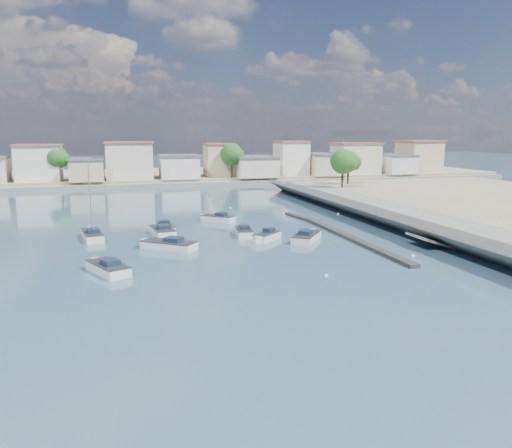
{
  "coord_description": "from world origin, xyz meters",
  "views": [
    {
      "loc": [
        -17.44,
        -39.62,
        11.55
      ],
      "look_at": [
        -2.63,
        14.11,
        1.4
      ],
      "focal_mm": 35.0,
      "sensor_mm": 36.0,
      "label": 1
    }
  ],
  "objects_px": {
    "motorboat_a": "(107,268)",
    "sailboat": "(92,235)",
    "motorboat_b": "(244,232)",
    "motorboat_c": "(167,245)",
    "motorboat_g": "(166,229)",
    "motorboat_f": "(217,219)",
    "motorboat_e": "(162,231)",
    "motorboat_h": "(307,237)",
    "motorboat_d": "(266,237)"
  },
  "relations": [
    {
      "from": "motorboat_d",
      "to": "motorboat_g",
      "type": "relative_size",
      "value": 0.79
    },
    {
      "from": "motorboat_b",
      "to": "motorboat_f",
      "type": "height_order",
      "value": "same"
    },
    {
      "from": "motorboat_a",
      "to": "motorboat_g",
      "type": "bearing_deg",
      "value": 68.77
    },
    {
      "from": "motorboat_a",
      "to": "motorboat_e",
      "type": "distance_m",
      "value": 16.13
    },
    {
      "from": "motorboat_b",
      "to": "motorboat_e",
      "type": "height_order",
      "value": "same"
    },
    {
      "from": "sailboat",
      "to": "motorboat_b",
      "type": "bearing_deg",
      "value": -9.27
    },
    {
      "from": "motorboat_d",
      "to": "motorboat_f",
      "type": "xyz_separation_m",
      "value": [
        -2.95,
        13.13,
        0.0
      ]
    },
    {
      "from": "motorboat_f",
      "to": "motorboat_g",
      "type": "height_order",
      "value": "same"
    },
    {
      "from": "motorboat_d",
      "to": "motorboat_f",
      "type": "distance_m",
      "value": 13.46
    },
    {
      "from": "motorboat_c",
      "to": "motorboat_d",
      "type": "xyz_separation_m",
      "value": [
        10.91,
        1.26,
        -0.0
      ]
    },
    {
      "from": "motorboat_h",
      "to": "sailboat",
      "type": "height_order",
      "value": "sailboat"
    },
    {
      "from": "motorboat_f",
      "to": "motorboat_e",
      "type": "bearing_deg",
      "value": -138.86
    },
    {
      "from": "motorboat_e",
      "to": "motorboat_h",
      "type": "distance_m",
      "value": 16.84
    },
    {
      "from": "motorboat_c",
      "to": "motorboat_g",
      "type": "height_order",
      "value": "same"
    },
    {
      "from": "sailboat",
      "to": "motorboat_g",
      "type": "bearing_deg",
      "value": 12.37
    },
    {
      "from": "motorboat_a",
      "to": "motorboat_h",
      "type": "distance_m",
      "value": 22.26
    },
    {
      "from": "motorboat_g",
      "to": "motorboat_d",
      "type": "bearing_deg",
      "value": -37.96
    },
    {
      "from": "motorboat_b",
      "to": "motorboat_f",
      "type": "bearing_deg",
      "value": 97.37
    },
    {
      "from": "motorboat_f",
      "to": "sailboat",
      "type": "relative_size",
      "value": 0.5
    },
    {
      "from": "motorboat_b",
      "to": "motorboat_c",
      "type": "xyz_separation_m",
      "value": [
        -9.22,
        -4.64,
        0.0
      ]
    },
    {
      "from": "motorboat_c",
      "to": "motorboat_e",
      "type": "bearing_deg",
      "value": 88.58
    },
    {
      "from": "motorboat_e",
      "to": "sailboat",
      "type": "bearing_deg",
      "value": -178.22
    },
    {
      "from": "motorboat_g",
      "to": "motorboat_h",
      "type": "relative_size",
      "value": 0.9
    },
    {
      "from": "motorboat_c",
      "to": "motorboat_g",
      "type": "distance_m",
      "value": 9.21
    },
    {
      "from": "motorboat_b",
      "to": "motorboat_e",
      "type": "relative_size",
      "value": 0.79
    },
    {
      "from": "motorboat_h",
      "to": "sailboat",
      "type": "bearing_deg",
      "value": 162.29
    },
    {
      "from": "motorboat_a",
      "to": "motorboat_b",
      "type": "bearing_deg",
      "value": 38.96
    },
    {
      "from": "motorboat_a",
      "to": "motorboat_b",
      "type": "xyz_separation_m",
      "value": [
        14.9,
        12.05,
        -0.0
      ]
    },
    {
      "from": "motorboat_a",
      "to": "motorboat_b",
      "type": "height_order",
      "value": "same"
    },
    {
      "from": "motorboat_d",
      "to": "motorboat_a",
      "type": "bearing_deg",
      "value": -152.4
    },
    {
      "from": "motorboat_g",
      "to": "motorboat_b",
      "type": "bearing_deg",
      "value": -28.24
    },
    {
      "from": "motorboat_a",
      "to": "sailboat",
      "type": "distance_m",
      "value": 14.89
    },
    {
      "from": "motorboat_a",
      "to": "motorboat_d",
      "type": "xyz_separation_m",
      "value": [
        16.59,
        8.67,
        -0.0
      ]
    },
    {
      "from": "motorboat_b",
      "to": "motorboat_c",
      "type": "height_order",
      "value": "same"
    },
    {
      "from": "motorboat_c",
      "to": "motorboat_h",
      "type": "relative_size",
      "value": 1.06
    },
    {
      "from": "motorboat_b",
      "to": "motorboat_h",
      "type": "xyz_separation_m",
      "value": [
        6.05,
        -4.54,
        0.0
      ]
    },
    {
      "from": "motorboat_f",
      "to": "sailboat",
      "type": "bearing_deg",
      "value": -155.57
    },
    {
      "from": "motorboat_e",
      "to": "sailboat",
      "type": "distance_m",
      "value": 7.7
    },
    {
      "from": "motorboat_c",
      "to": "sailboat",
      "type": "height_order",
      "value": "sailboat"
    },
    {
      "from": "motorboat_c",
      "to": "motorboat_h",
      "type": "bearing_deg",
      "value": 0.35
    },
    {
      "from": "motorboat_b",
      "to": "motorboat_c",
      "type": "bearing_deg",
      "value": -153.3
    },
    {
      "from": "motorboat_a",
      "to": "motorboat_h",
      "type": "bearing_deg",
      "value": 19.71
    },
    {
      "from": "motorboat_f",
      "to": "motorboat_h",
      "type": "bearing_deg",
      "value": -62.92
    },
    {
      "from": "motorboat_g",
      "to": "motorboat_f",
      "type": "bearing_deg",
      "value": 35.91
    },
    {
      "from": "motorboat_c",
      "to": "motorboat_h",
      "type": "distance_m",
      "value": 15.27
    },
    {
      "from": "motorboat_b",
      "to": "motorboat_h",
      "type": "height_order",
      "value": "same"
    },
    {
      "from": "motorboat_c",
      "to": "motorboat_f",
      "type": "xyz_separation_m",
      "value": [
        7.96,
        14.39,
        -0.0
      ]
    },
    {
      "from": "motorboat_e",
      "to": "motorboat_b",
      "type": "bearing_deg",
      "value": -18.2
    },
    {
      "from": "motorboat_e",
      "to": "motorboat_c",
      "type": "bearing_deg",
      "value": -91.42
    },
    {
      "from": "motorboat_a",
      "to": "sailboat",
      "type": "relative_size",
      "value": 0.61
    }
  ]
}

